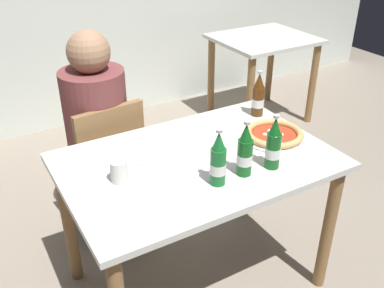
# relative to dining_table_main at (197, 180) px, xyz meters

# --- Properties ---
(ground_plane) EXTENTS (8.00, 8.00, 0.00)m
(ground_plane) POSITION_rel_dining_table_main_xyz_m (0.00, 0.00, -0.64)
(ground_plane) COLOR gray
(dining_table_main) EXTENTS (1.20, 0.80, 0.75)m
(dining_table_main) POSITION_rel_dining_table_main_xyz_m (0.00, 0.00, 0.00)
(dining_table_main) COLOR silver
(dining_table_main) RESTS_ON ground_plane
(chair_behind_table) EXTENTS (0.44, 0.44, 0.85)m
(chair_behind_table) POSITION_rel_dining_table_main_xyz_m (-0.24, 0.61, -0.15)
(chair_behind_table) COLOR olive
(chair_behind_table) RESTS_ON ground_plane
(diner_seated) EXTENTS (0.34, 0.34, 1.21)m
(diner_seated) POSITION_rel_dining_table_main_xyz_m (-0.24, 0.66, -0.05)
(diner_seated) COLOR #2D3342
(diner_seated) RESTS_ON ground_plane
(dining_table_background) EXTENTS (0.80, 0.70, 0.75)m
(dining_table_background) POSITION_rel_dining_table_main_xyz_m (1.50, 1.42, -0.04)
(dining_table_background) COLOR silver
(dining_table_background) RESTS_ON ground_plane
(pizza_margherita_near) EXTENTS (0.30, 0.30, 0.04)m
(pizza_margherita_near) POSITION_rel_dining_table_main_xyz_m (0.41, -0.02, 0.14)
(pizza_margherita_near) COLOR white
(pizza_margherita_near) RESTS_ON dining_table_main
(beer_bottle_left) EXTENTS (0.07, 0.07, 0.25)m
(beer_bottle_left) POSITION_rel_dining_table_main_xyz_m (-0.03, -0.21, 0.22)
(beer_bottle_left) COLOR #196B2D
(beer_bottle_left) RESTS_ON dining_table_main
(beer_bottle_center) EXTENTS (0.07, 0.07, 0.25)m
(beer_bottle_center) POSITION_rel_dining_table_main_xyz_m (0.51, 0.23, 0.22)
(beer_bottle_center) COLOR #512D0F
(beer_bottle_center) RESTS_ON dining_table_main
(beer_bottle_right) EXTENTS (0.07, 0.07, 0.25)m
(beer_bottle_right) POSITION_rel_dining_table_main_xyz_m (0.24, -0.22, 0.22)
(beer_bottle_right) COLOR #14591E
(beer_bottle_right) RESTS_ON dining_table_main
(beer_bottle_extra) EXTENTS (0.07, 0.07, 0.25)m
(beer_bottle_extra) POSITION_rel_dining_table_main_xyz_m (0.10, -0.20, 0.22)
(beer_bottle_extra) COLOR #14591E
(beer_bottle_extra) RESTS_ON dining_table_main
(napkin_with_cutlery) EXTENTS (0.18, 0.19, 0.01)m
(napkin_with_cutlery) POSITION_rel_dining_table_main_xyz_m (-0.28, 0.16, 0.12)
(napkin_with_cutlery) COLOR white
(napkin_with_cutlery) RESTS_ON dining_table_main
(paper_cup) EXTENTS (0.07, 0.07, 0.09)m
(paper_cup) POSITION_rel_dining_table_main_xyz_m (-0.37, 0.01, 0.16)
(paper_cup) COLOR white
(paper_cup) RESTS_ON dining_table_main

